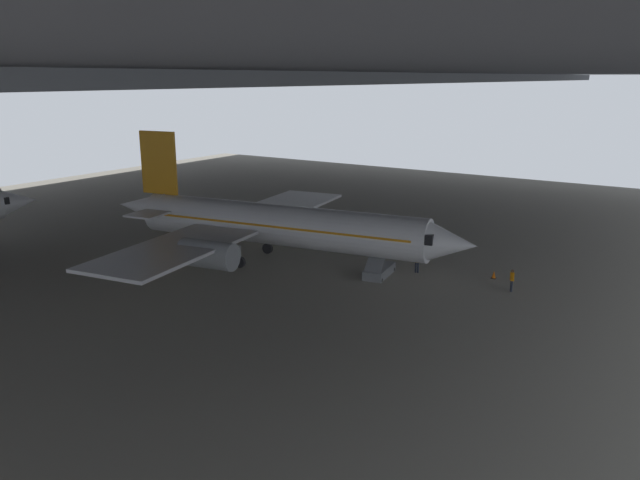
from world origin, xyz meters
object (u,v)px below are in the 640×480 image
at_px(traffic_cone_orange, 494,275).
at_px(crew_worker_by_stairs, 417,261).
at_px(crew_worker_near_nose, 512,279).
at_px(boarding_stairs, 380,266).
at_px(airplane_main, 273,224).
at_px(baggage_tug, 220,231).

bearing_deg(traffic_cone_orange, crew_worker_by_stairs, 108.67).
relative_size(crew_worker_near_nose, traffic_cone_orange, 2.72).
relative_size(boarding_stairs, crew_worker_by_stairs, 2.65).
bearing_deg(crew_worker_by_stairs, airplane_main, 109.84).
height_order(airplane_main, baggage_tug, airplane_main).
xyz_separation_m(airplane_main, traffic_cone_orange, (5.82, -16.49, -2.94)).
xyz_separation_m(boarding_stairs, crew_worker_by_stairs, (2.15, -2.14, 0.24)).
height_order(crew_worker_near_nose, traffic_cone_orange, crew_worker_near_nose).
relative_size(boarding_stairs, traffic_cone_orange, 7.36).
relative_size(boarding_stairs, crew_worker_near_nose, 2.70).
bearing_deg(crew_worker_by_stairs, boarding_stairs, 135.17).
relative_size(airplane_main, crew_worker_by_stairs, 19.35).
distance_m(traffic_cone_orange, baggage_tug, 26.00).
relative_size(crew_worker_by_stairs, baggage_tug, 0.67).
height_order(crew_worker_near_nose, baggage_tug, crew_worker_near_nose).
bearing_deg(traffic_cone_orange, airplane_main, 109.45).
height_order(boarding_stairs, crew_worker_near_nose, boarding_stairs).
xyz_separation_m(traffic_cone_orange, baggage_tug, (-1.70, 25.94, 0.23)).
bearing_deg(baggage_tug, crew_worker_near_nose, -91.10).
bearing_deg(airplane_main, boarding_stairs, -78.43).
xyz_separation_m(airplane_main, crew_worker_by_stairs, (3.96, -10.99, -2.28)).
height_order(airplane_main, traffic_cone_orange, airplane_main).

